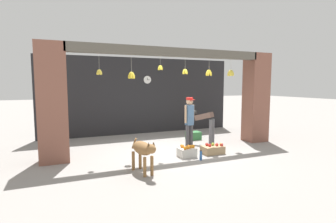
{
  "coord_description": "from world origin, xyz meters",
  "views": [
    {
      "loc": [
        -3.03,
        -6.77,
        1.95
      ],
      "look_at": [
        0.0,
        0.47,
        1.13
      ],
      "focal_mm": 28.0,
      "sensor_mm": 36.0,
      "label": 1
    }
  ],
  "objects": [
    {
      "name": "water_bottle",
      "position": [
        0.29,
        -1.03,
        0.12
      ],
      "size": [
        0.07,
        0.07,
        0.26
      ],
      "color": "#2D60AD",
      "rests_on": "ground_plane"
    },
    {
      "name": "fruit_crate_apples",
      "position": [
        0.92,
        -0.59,
        0.12
      ],
      "size": [
        0.6,
        0.39,
        0.3
      ],
      "color": "tan",
      "rests_on": "ground_plane"
    },
    {
      "name": "produce_box_green",
      "position": [
        1.32,
        1.3,
        0.14
      ],
      "size": [
        0.47,
        0.36,
        0.27
      ],
      "primitive_type": "cube",
      "color": "#387A42",
      "rests_on": "ground_plane"
    },
    {
      "name": "shopkeeper",
      "position": [
        0.44,
        -0.09,
        0.92
      ],
      "size": [
        0.34,
        0.27,
        1.57
      ],
      "rotation": [
        0.0,
        0.0,
        3.36
      ],
      "color": "#424247",
      "rests_on": "ground_plane"
    },
    {
      "name": "shop_back_wall",
      "position": [
        0.0,
        3.19,
        1.49
      ],
      "size": [
        7.66,
        0.12,
        2.97
      ],
      "primitive_type": "cube",
      "color": "#232326",
      "rests_on": "ground_plane"
    },
    {
      "name": "wall_clock",
      "position": [
        0.23,
        3.11,
        2.12
      ],
      "size": [
        0.32,
        0.03,
        0.32
      ],
      "color": "black"
    },
    {
      "name": "dog",
      "position": [
        -1.37,
        -1.4,
        0.53
      ],
      "size": [
        0.42,
        1.04,
        0.76
      ],
      "rotation": [
        0.0,
        0.0,
        -1.39
      ],
      "color": "olive",
      "rests_on": "ground_plane"
    },
    {
      "name": "ground_plane",
      "position": [
        0.0,
        0.0,
        0.0
      ],
      "size": [
        60.0,
        60.0,
        0.0
      ],
      "primitive_type": "plane",
      "color": "gray"
    },
    {
      "name": "worker_stooping",
      "position": [
        1.32,
        0.49,
        0.73
      ],
      "size": [
        0.54,
        0.78,
        1.09
      ],
      "rotation": [
        0.0,
        0.0,
        0.51
      ],
      "color": "#56565B",
      "rests_on": "ground_plane"
    },
    {
      "name": "fruit_crate_oranges",
      "position": [
        0.11,
        -0.6,
        0.14
      ],
      "size": [
        0.45,
        0.36,
        0.32
      ],
      "color": "silver",
      "rests_on": "ground_plane"
    },
    {
      "name": "storefront_awning",
      "position": [
        0.03,
        0.12,
        2.81
      ],
      "size": [
        5.76,
        0.28,
        0.89
      ],
      "color": "#5B564C"
    },
    {
      "name": "shop_pillar_left",
      "position": [
        -3.18,
        0.3,
        1.49
      ],
      "size": [
        0.7,
        0.6,
        2.97
      ],
      "primitive_type": "cube",
      "color": "brown",
      "rests_on": "ground_plane"
    },
    {
      "name": "shop_pillar_right",
      "position": [
        3.18,
        0.3,
        1.49
      ],
      "size": [
        0.7,
        0.6,
        2.97
      ],
      "primitive_type": "cube",
      "color": "brown",
      "rests_on": "ground_plane"
    }
  ]
}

